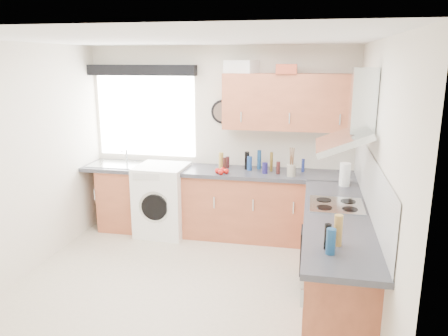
% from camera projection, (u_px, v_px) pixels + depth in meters
% --- Properties ---
extents(ground_plane, '(3.60, 3.60, 0.00)m').
position_uv_depth(ground_plane, '(184.00, 288.00, 4.55)').
color(ground_plane, beige).
extents(ceiling, '(3.60, 3.60, 0.02)m').
position_uv_depth(ceiling, '(178.00, 39.00, 3.94)').
color(ceiling, white).
rests_on(ceiling, wall_back).
extents(wall_back, '(3.60, 0.02, 2.50)m').
position_uv_depth(wall_back, '(220.00, 140.00, 5.96)').
color(wall_back, silver).
rests_on(wall_back, ground_plane).
extents(wall_front, '(3.60, 0.02, 2.50)m').
position_uv_depth(wall_front, '(92.00, 249.00, 2.53)').
color(wall_front, silver).
rests_on(wall_front, ground_plane).
extents(wall_left, '(0.02, 3.60, 2.50)m').
position_uv_depth(wall_left, '(17.00, 164.00, 4.59)').
color(wall_left, silver).
rests_on(wall_left, ground_plane).
extents(wall_right, '(0.02, 3.60, 2.50)m').
position_uv_depth(wall_right, '(375.00, 183.00, 3.90)').
color(wall_right, silver).
rests_on(wall_right, ground_plane).
extents(window, '(1.40, 0.02, 1.10)m').
position_uv_depth(window, '(146.00, 116.00, 6.08)').
color(window, white).
rests_on(window, wall_back).
extents(window_blind, '(1.50, 0.18, 0.14)m').
position_uv_depth(window_blind, '(141.00, 70.00, 5.84)').
color(window_blind, black).
rests_on(window_blind, wall_back).
extents(splashback, '(0.01, 3.00, 0.54)m').
position_uv_depth(splashback, '(369.00, 181.00, 4.20)').
color(splashback, white).
rests_on(splashback, wall_right).
extents(base_cab_back, '(3.00, 0.58, 0.86)m').
position_uv_depth(base_cab_back, '(208.00, 203.00, 5.90)').
color(base_cab_back, '#9A4E32').
rests_on(base_cab_back, ground_plane).
extents(base_cab_corner, '(0.60, 0.60, 0.86)m').
position_uv_depth(base_cab_corner, '(330.00, 211.00, 5.58)').
color(base_cab_corner, '#9A4E32').
rests_on(base_cab_corner, ground_plane).
extents(base_cab_right, '(0.58, 2.10, 0.86)m').
position_uv_depth(base_cab_right, '(335.00, 257.00, 4.30)').
color(base_cab_right, '#9A4E32').
rests_on(base_cab_right, ground_plane).
extents(worktop_back, '(3.60, 0.62, 0.05)m').
position_uv_depth(worktop_back, '(215.00, 171.00, 5.76)').
color(worktop_back, '#313138').
rests_on(worktop_back, base_cab_back).
extents(worktop_right, '(0.62, 2.42, 0.05)m').
position_uv_depth(worktop_right, '(338.00, 219.00, 4.05)').
color(worktop_right, '#313138').
rests_on(worktop_right, base_cab_right).
extents(sink, '(0.84, 0.46, 0.10)m').
position_uv_depth(sink, '(121.00, 162.00, 6.00)').
color(sink, silver).
rests_on(sink, worktop_back).
extents(oven, '(0.56, 0.58, 0.85)m').
position_uv_depth(oven, '(333.00, 251.00, 4.44)').
color(oven, black).
rests_on(oven, ground_plane).
extents(hob_plate, '(0.52, 0.52, 0.01)m').
position_uv_depth(hob_plate, '(336.00, 205.00, 4.32)').
color(hob_plate, silver).
rests_on(hob_plate, worktop_right).
extents(extractor_hood, '(0.52, 0.78, 0.66)m').
position_uv_depth(extractor_hood, '(353.00, 120.00, 4.10)').
color(extractor_hood, silver).
rests_on(extractor_hood, wall_right).
extents(upper_cabinets, '(1.70, 0.35, 0.70)m').
position_uv_depth(upper_cabinets, '(291.00, 102.00, 5.47)').
color(upper_cabinets, '#9A4E32').
rests_on(upper_cabinets, wall_back).
extents(washing_machine, '(0.67, 0.64, 0.95)m').
position_uv_depth(washing_machine, '(163.00, 200.00, 5.90)').
color(washing_machine, white).
rests_on(washing_machine, ground_plane).
extents(wall_clock, '(0.32, 0.04, 0.32)m').
position_uv_depth(wall_clock, '(223.00, 112.00, 5.82)').
color(wall_clock, black).
rests_on(wall_clock, wall_back).
extents(casserole, '(0.45, 0.38, 0.16)m').
position_uv_depth(casserole, '(241.00, 67.00, 5.59)').
color(casserole, white).
rests_on(casserole, upper_cabinets).
extents(storage_box, '(0.25, 0.21, 0.11)m').
position_uv_depth(storage_box, '(287.00, 69.00, 5.29)').
color(storage_box, '#AB4228').
rests_on(storage_box, upper_cabinets).
extents(utensil_pot, '(0.11, 0.11, 0.15)m').
position_uv_depth(utensil_pot, '(291.00, 170.00, 5.40)').
color(utensil_pot, gray).
rests_on(utensil_pot, worktop_back).
extents(kitchen_roll, '(0.15, 0.15, 0.27)m').
position_uv_depth(kitchen_roll, '(345.00, 174.00, 4.98)').
color(kitchen_roll, white).
rests_on(kitchen_roll, worktop_right).
extents(tomato_cluster, '(0.20, 0.20, 0.07)m').
position_uv_depth(tomato_cluster, '(222.00, 171.00, 5.53)').
color(tomato_cluster, '#B1120E').
rests_on(tomato_cluster, worktop_back).
extents(jar_0, '(0.04, 0.04, 0.25)m').
position_uv_depth(jar_0, '(271.00, 162.00, 5.63)').
color(jar_0, brown).
rests_on(jar_0, worktop_back).
extents(jar_1, '(0.06, 0.06, 0.24)m').
position_uv_depth(jar_1, '(247.00, 161.00, 5.73)').
color(jar_1, black).
rests_on(jar_1, worktop_back).
extents(jar_2, '(0.05, 0.05, 0.18)m').
position_uv_depth(jar_2, '(225.00, 165.00, 5.63)').
color(jar_2, '#341712').
rests_on(jar_2, worktop_back).
extents(jar_3, '(0.07, 0.07, 0.14)m').
position_uv_depth(jar_3, '(265.00, 168.00, 5.54)').
color(jar_3, '#1D1751').
rests_on(jar_3, worktop_back).
extents(jar_4, '(0.06, 0.06, 0.18)m').
position_uv_depth(jar_4, '(250.00, 163.00, 5.69)').
color(jar_4, navy).
rests_on(jar_4, worktop_back).
extents(jar_5, '(0.04, 0.04, 0.17)m').
position_uv_depth(jar_5, '(303.00, 165.00, 5.61)').
color(jar_5, navy).
rests_on(jar_5, worktop_back).
extents(jar_6, '(0.05, 0.05, 0.25)m').
position_uv_depth(jar_6, '(259.00, 160.00, 5.74)').
color(jar_6, navy).
rests_on(jar_6, worktop_back).
extents(jar_7, '(0.06, 0.06, 0.24)m').
position_uv_depth(jar_7, '(221.00, 162.00, 5.65)').
color(jar_7, olive).
rests_on(jar_7, worktop_back).
extents(jar_8, '(0.05, 0.05, 0.16)m').
position_uv_depth(jar_8, '(278.00, 168.00, 5.51)').
color(jar_8, '#3C1615').
rests_on(jar_8, worktop_back).
extents(jar_9, '(0.05, 0.05, 0.15)m').
position_uv_depth(jar_9, '(228.00, 162.00, 5.83)').
color(jar_9, '#411718').
rests_on(jar_9, worktop_back).
extents(bottle_0, '(0.07, 0.07, 0.20)m').
position_uv_depth(bottle_0, '(331.00, 241.00, 3.24)').
color(bottle_0, navy).
rests_on(bottle_0, worktop_right).
extents(bottle_1, '(0.05, 0.05, 0.20)m').
position_uv_depth(bottle_1, '(327.00, 237.00, 3.32)').
color(bottle_1, black).
rests_on(bottle_1, worktop_right).
extents(bottle_2, '(0.07, 0.07, 0.25)m').
position_uv_depth(bottle_2, '(338.00, 230.00, 3.38)').
color(bottle_2, '#A27837').
rests_on(bottle_2, worktop_right).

